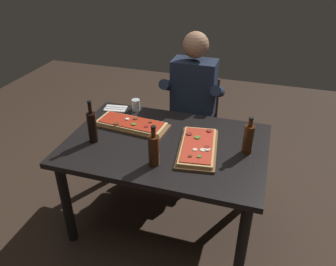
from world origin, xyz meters
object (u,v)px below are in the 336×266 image
at_px(seated_diner, 192,100).
at_px(pizza_rectangular_front, 131,124).
at_px(vinegar_bottle_green, 92,126).
at_px(dining_table, 166,154).
at_px(oil_bottle_amber, 154,150).
at_px(wine_bottle_dark, 248,139).
at_px(tumbler_near_camera, 136,105).
at_px(diner_chair, 194,119).
at_px(pizza_rectangular_left, 198,147).

bearing_deg(seated_diner, pizza_rectangular_front, -119.18).
bearing_deg(vinegar_bottle_green, seated_diner, 59.67).
xyz_separation_m(dining_table, oil_bottle_amber, (0.01, -0.27, 0.21)).
distance_m(pizza_rectangular_front, oil_bottle_amber, 0.53).
relative_size(pizza_rectangular_front, vinegar_bottle_green, 1.86).
xyz_separation_m(wine_bottle_dark, tumbler_near_camera, (-0.95, 0.36, -0.06)).
bearing_deg(diner_chair, seated_diner, -90.00).
relative_size(wine_bottle_dark, tumbler_near_camera, 2.80).
bearing_deg(wine_bottle_dark, pizza_rectangular_front, 173.88).
distance_m(dining_table, oil_bottle_amber, 0.34).
height_order(pizza_rectangular_left, seated_diner, seated_diner).
xyz_separation_m(pizza_rectangular_front, wine_bottle_dark, (0.88, -0.09, 0.09)).
height_order(dining_table, pizza_rectangular_front, pizza_rectangular_front).
bearing_deg(pizza_rectangular_front, wine_bottle_dark, -6.12).
bearing_deg(dining_table, diner_chair, 89.21).
relative_size(wine_bottle_dark, oil_bottle_amber, 0.95).
bearing_deg(seated_diner, oil_bottle_amber, -90.35).
height_order(pizza_rectangular_left, diner_chair, diner_chair).
xyz_separation_m(pizza_rectangular_front, seated_diner, (0.33, 0.59, -0.02)).
bearing_deg(dining_table, wine_bottle_dark, 4.84).
relative_size(dining_table, wine_bottle_dark, 5.33).
relative_size(dining_table, pizza_rectangular_left, 2.57).
height_order(wine_bottle_dark, diner_chair, wine_bottle_dark).
distance_m(pizza_rectangular_front, tumbler_near_camera, 0.28).
distance_m(pizza_rectangular_left, wine_bottle_dark, 0.34).
xyz_separation_m(wine_bottle_dark, vinegar_bottle_green, (-1.05, -0.18, 0.01)).
distance_m(wine_bottle_dark, oil_bottle_amber, 0.63).
bearing_deg(vinegar_bottle_green, pizza_rectangular_front, 57.24).
bearing_deg(diner_chair, tumbler_near_camera, -132.23).
relative_size(pizza_rectangular_front, tumbler_near_camera, 6.21).
height_order(pizza_rectangular_left, tumbler_near_camera, tumbler_near_camera).
distance_m(dining_table, vinegar_bottle_green, 0.55).
height_order(pizza_rectangular_front, oil_bottle_amber, oil_bottle_amber).
distance_m(pizza_rectangular_left, oil_bottle_amber, 0.35).
relative_size(oil_bottle_amber, seated_diner, 0.21).
relative_size(dining_table, pizza_rectangular_front, 2.41).
bearing_deg(tumbler_near_camera, vinegar_bottle_green, -100.78).
height_order(wine_bottle_dark, tumbler_near_camera, wine_bottle_dark).
bearing_deg(pizza_rectangular_front, seated_diner, 60.82).
bearing_deg(vinegar_bottle_green, dining_table, 14.66).
height_order(dining_table, pizza_rectangular_left, pizza_rectangular_left).
bearing_deg(pizza_rectangular_left, dining_table, 175.24).
bearing_deg(vinegar_bottle_green, pizza_rectangular_left, 8.56).
relative_size(oil_bottle_amber, tumbler_near_camera, 2.96).
bearing_deg(diner_chair, pizza_rectangular_front, -114.92).
bearing_deg(seated_diner, pizza_rectangular_left, -73.57).
bearing_deg(pizza_rectangular_front, oil_bottle_amber, -51.29).
bearing_deg(tumbler_near_camera, oil_bottle_amber, -59.64).
xyz_separation_m(oil_bottle_amber, diner_chair, (0.01, 1.12, -0.36)).
distance_m(vinegar_bottle_green, seated_diner, 1.01).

